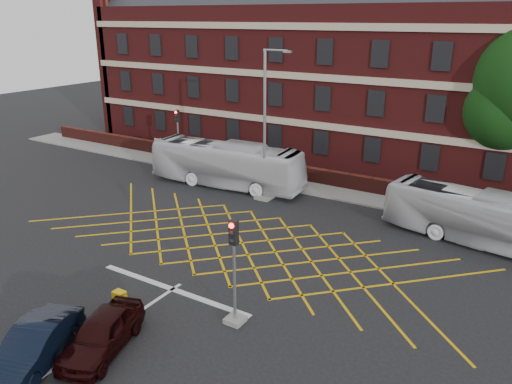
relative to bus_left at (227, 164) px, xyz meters
The scene contains 16 objects.
ground 11.18m from the bus_left, 56.98° to the right, with size 120.00×120.00×0.00m, color black.
victorian_building 15.51m from the bus_left, 63.69° to the left, with size 51.00×12.17×20.40m.
boundary_wall 7.16m from the bus_left, 31.59° to the left, with size 56.00×0.50×1.10m, color #4E1914.
far_pavement 6.78m from the bus_left, 24.19° to the left, with size 60.00×3.00×0.12m, color slate.
box_junction_hatching 9.59m from the bus_left, 50.37° to the right, with size 11.50×0.12×0.02m, color #CC990C.
stop_line 14.22m from the bus_left, 64.73° to the right, with size 8.00×0.30×0.02m, color silver.
centre_line 20.27m from the bus_left, 72.62° to the right, with size 0.15×14.00×0.02m, color silver.
bus_left is the anchor object (origin of this frame).
bus_right 16.61m from the bus_left, ahead, with size 2.35×10.05×2.80m, color silver.
car_navy 19.73m from the bus_left, 74.29° to the right, with size 1.50×4.29×1.41m, color black.
car_maroon 18.53m from the bus_left, 68.83° to the right, with size 1.63×4.06×1.38m, color black.
traffic_light_near 16.55m from the bus_left, 54.04° to the right, with size 0.70×0.70×4.27m.
traffic_light_far 7.08m from the bus_left, 157.57° to the left, with size 0.70×0.70×4.27m.
street_lamp 4.14m from the bus_left, 14.00° to the right, with size 2.25×1.00×9.38m.
direction_signs 7.47m from the bus_left, 169.04° to the left, with size 1.10×0.16×2.20m.
utility_cabinet 16.17m from the bus_left, 70.40° to the right, with size 0.49×0.36×0.93m, color gold.
Camera 1 is at (13.06, -17.74, 11.22)m, focal length 35.00 mm.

